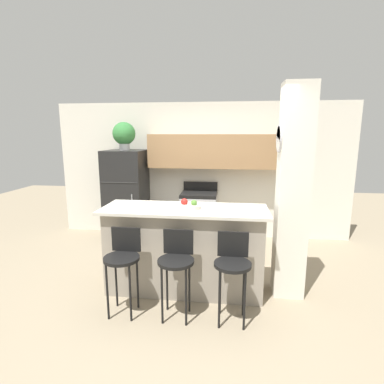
% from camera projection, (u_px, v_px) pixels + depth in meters
% --- Properties ---
extents(ground_plane, '(14.00, 14.00, 0.00)m').
position_uv_depth(ground_plane, '(185.00, 289.00, 3.89)').
color(ground_plane, gray).
extents(wall_back, '(5.60, 0.38, 2.55)m').
position_uv_depth(wall_back, '(208.00, 164.00, 5.64)').
color(wall_back, silver).
rests_on(wall_back, ground_plane).
extents(pillar_right, '(0.38, 0.32, 2.55)m').
position_uv_depth(pillar_right, '(292.00, 194.00, 3.55)').
color(pillar_right, silver).
rests_on(pillar_right, ground_plane).
extents(counter_bar, '(2.04, 0.71, 1.08)m').
position_uv_depth(counter_bar, '(185.00, 249.00, 3.78)').
color(counter_bar, gray).
rests_on(counter_bar, ground_plane).
extents(refrigerator, '(0.70, 0.74, 1.68)m').
position_uv_depth(refrigerator, '(127.00, 195.00, 5.60)').
color(refrigerator, black).
rests_on(refrigerator, ground_plane).
extents(stove_range, '(0.65, 0.59, 1.07)m').
position_uv_depth(stove_range, '(199.00, 216.00, 5.58)').
color(stove_range, silver).
rests_on(stove_range, ground_plane).
extents(bar_stool_left, '(0.39, 0.39, 0.95)m').
position_uv_depth(bar_stool_left, '(123.00, 258.00, 3.28)').
color(bar_stool_left, black).
rests_on(bar_stool_left, ground_plane).
extents(bar_stool_mid, '(0.39, 0.39, 0.95)m').
position_uv_depth(bar_stool_mid, '(177.00, 261.00, 3.21)').
color(bar_stool_mid, black).
rests_on(bar_stool_mid, ground_plane).
extents(bar_stool_right, '(0.39, 0.39, 0.95)m').
position_uv_depth(bar_stool_right, '(233.00, 264.00, 3.13)').
color(bar_stool_right, black).
rests_on(bar_stool_right, ground_plane).
extents(potted_plant_on_fridge, '(0.41, 0.41, 0.50)m').
position_uv_depth(potted_plant_on_fridge, '(124.00, 134.00, 5.38)').
color(potted_plant_on_fridge, silver).
rests_on(potted_plant_on_fridge, refrigerator).
extents(fruit_bowl, '(0.29, 0.29, 0.12)m').
position_uv_depth(fruit_bowl, '(189.00, 206.00, 3.65)').
color(fruit_bowl, silver).
rests_on(fruit_bowl, counter_bar).
extents(trash_bin, '(0.28, 0.28, 0.38)m').
position_uv_depth(trash_bin, '(154.00, 234.00, 5.40)').
color(trash_bin, black).
rests_on(trash_bin, ground_plane).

